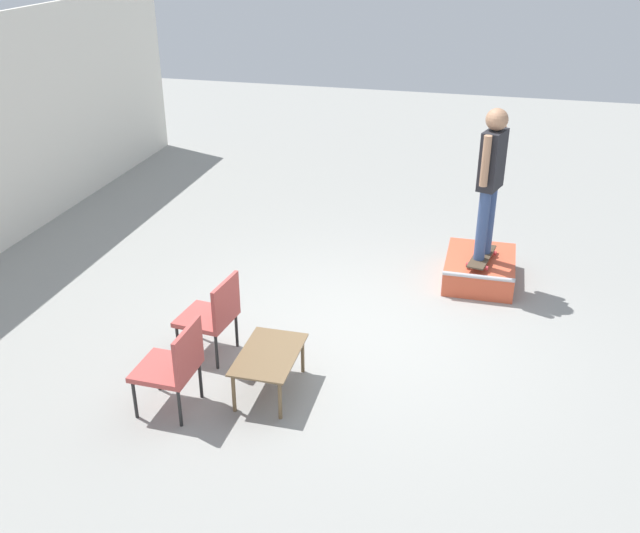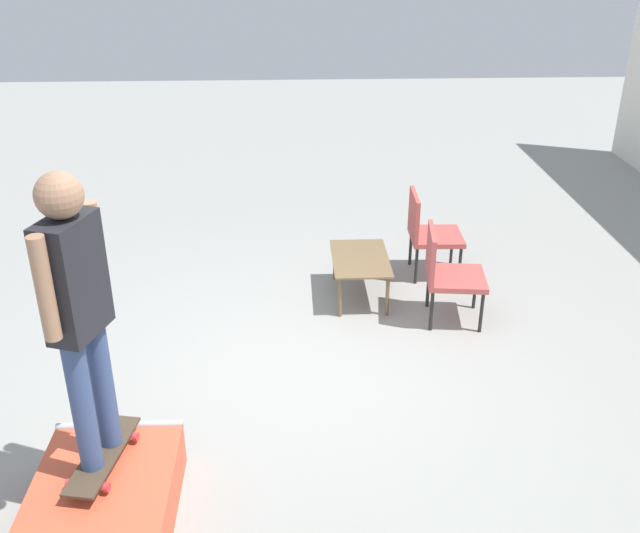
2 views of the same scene
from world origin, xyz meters
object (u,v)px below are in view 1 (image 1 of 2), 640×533
object	(u,v)px
coffee_table	(269,358)
skateboard_on_ramp	(482,256)
skate_ramp_box	(480,269)
patio_chair_left	(174,364)
patio_chair_right	(214,313)
person_skater	(491,172)

from	to	relation	value
coffee_table	skateboard_on_ramp	bearing A→B (deg)	-34.14
skate_ramp_box	patio_chair_left	bearing A→B (deg)	142.41
skate_ramp_box	coffee_table	distance (m)	3.38
skate_ramp_box	patio_chair_left	distance (m)	4.20
skate_ramp_box	patio_chair_right	size ratio (longest dim) A/B	1.25
coffee_table	skate_ramp_box	bearing A→B (deg)	-32.65
skateboard_on_ramp	person_skater	bearing A→B (deg)	55.48
coffee_table	person_skater	bearing A→B (deg)	-34.14
skateboard_on_ramp	coffee_table	distance (m)	3.26
skateboard_on_ramp	patio_chair_right	size ratio (longest dim) A/B	0.86
skateboard_on_ramp	patio_chair_left	xyz separation A→B (m)	(-3.17, 2.56, 0.10)
patio_chair_left	person_skater	bearing A→B (deg)	142.68
skateboard_on_ramp	patio_chair_right	distance (m)	3.40
person_skater	patio_chair_right	world-z (taller)	person_skater
patio_chair_left	skateboard_on_ramp	bearing A→B (deg)	142.68
skateboard_on_ramp	patio_chair_left	size ratio (longest dim) A/B	0.86
person_skater	patio_chair_right	distance (m)	3.54
patio_chair_left	skate_ramp_box	bearing A→B (deg)	144.01
skateboard_on_ramp	coffee_table	world-z (taller)	coffee_table
skate_ramp_box	person_skater	xyz separation A→B (m)	(-0.14, -0.01, 1.31)
person_skater	coffee_table	bearing A→B (deg)	163.30
patio_chair_right	person_skater	bearing A→B (deg)	137.57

